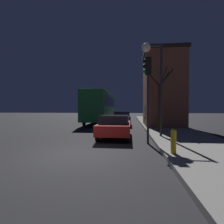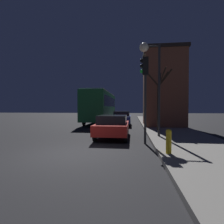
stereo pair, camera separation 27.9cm
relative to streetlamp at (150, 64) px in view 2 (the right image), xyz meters
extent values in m
plane|color=black|center=(-3.61, -4.05, -4.51)|extent=(120.00, 120.00, 0.00)
cube|color=slate|center=(1.86, -4.05, -4.42)|extent=(3.84, 60.00, 0.18)
cube|color=brown|center=(1.91, 6.90, -0.88)|extent=(3.54, 4.32, 6.90)
cube|color=black|center=(1.91, 6.90, 2.72)|extent=(3.78, 4.56, 0.30)
cube|color=#E5C67F|center=(0.12, 6.28, -2.93)|extent=(0.03, 0.70, 1.10)
cube|color=#E5C67F|center=(0.12, 7.52, -2.93)|extent=(0.03, 0.70, 1.10)
cube|color=#E5C67F|center=(0.12, 6.28, 1.97)|extent=(0.03, 0.70, 1.10)
cube|color=#E5C67F|center=(0.12, 7.52, 1.97)|extent=(0.03, 0.70, 1.10)
cylinder|color=#28282B|center=(0.54, 0.00, -1.59)|extent=(0.14, 0.14, 5.47)
cylinder|color=#28282B|center=(0.09, 0.00, 1.04)|extent=(0.90, 0.09, 0.09)
sphere|color=#F4EAC6|center=(-0.36, 0.00, 0.99)|extent=(0.55, 0.55, 0.55)
cylinder|color=#28282B|center=(-0.38, -1.56, -2.72)|extent=(0.12, 0.12, 3.56)
cube|color=black|center=(-0.38, -1.56, -0.49)|extent=(0.30, 0.24, 0.90)
sphere|color=black|center=(-0.56, -1.56, -0.22)|extent=(0.20, 0.20, 0.20)
sphere|color=black|center=(-0.56, -1.56, -0.49)|extent=(0.20, 0.20, 0.20)
sphere|color=green|center=(-0.56, -1.56, -0.76)|extent=(0.20, 0.20, 0.20)
cylinder|color=#2D2319|center=(0.90, 2.63, -2.67)|extent=(0.23, 0.23, 3.32)
cylinder|color=#2D2319|center=(1.37, 2.62, -0.40)|extent=(1.04, 0.14, 1.29)
cylinder|color=#2D2319|center=(1.10, 2.32, -0.38)|extent=(0.53, 0.75, 1.31)
cylinder|color=#2D2319|center=(0.49, 2.69, -0.51)|extent=(0.92, 0.23, 1.06)
cylinder|color=#2D2319|center=(1.02, 2.90, -0.49)|extent=(0.37, 0.65, 1.08)
cylinder|color=#2D2319|center=(1.20, 2.43, -0.53)|extent=(0.74, 0.55, 1.02)
cube|color=#1E6B33|center=(-4.97, 10.69, -2.44)|extent=(2.48, 10.75, 3.17)
cube|color=black|center=(-4.97, 10.69, -1.87)|extent=(2.50, 9.89, 1.14)
cube|color=#B2B2B2|center=(-4.97, 10.69, -0.80)|extent=(2.36, 10.21, 0.12)
cylinder|color=black|center=(-3.82, 14.18, -4.03)|extent=(0.18, 0.96, 0.96)
cylinder|color=black|center=(-6.12, 14.18, -4.03)|extent=(0.18, 0.96, 0.96)
cylinder|color=black|center=(-3.82, 7.19, -4.03)|extent=(0.18, 0.96, 0.96)
cylinder|color=black|center=(-6.12, 7.19, -4.03)|extent=(0.18, 0.96, 0.96)
cube|color=#B21E19|center=(-2.24, 0.08, -3.87)|extent=(1.88, 4.13, 0.59)
cube|color=black|center=(-2.24, -0.13, -3.34)|extent=(1.65, 2.15, 0.48)
cylinder|color=black|center=(-1.39, 1.42, -4.16)|extent=(0.18, 0.69, 0.69)
cylinder|color=black|center=(-3.09, 1.42, -4.16)|extent=(0.18, 0.69, 0.69)
cylinder|color=black|center=(-1.39, -1.26, -4.16)|extent=(0.18, 0.69, 0.69)
cylinder|color=black|center=(-3.09, -1.26, -4.16)|extent=(0.18, 0.69, 0.69)
cube|color=navy|center=(-2.13, 7.77, -3.82)|extent=(1.78, 4.25, 0.68)
cube|color=black|center=(-2.13, 7.56, -3.23)|extent=(1.56, 2.21, 0.50)
cylinder|color=black|center=(-1.34, 9.15, -4.16)|extent=(0.18, 0.70, 0.70)
cylinder|color=black|center=(-2.93, 9.15, -4.16)|extent=(0.18, 0.70, 0.70)
cylinder|color=black|center=(-1.34, 6.39, -4.16)|extent=(0.18, 0.70, 0.70)
cylinder|color=black|center=(-2.93, 6.39, -4.16)|extent=(0.18, 0.70, 0.70)
cylinder|color=gold|center=(0.29, -4.12, -3.96)|extent=(0.20, 0.20, 0.75)
sphere|color=gold|center=(0.29, -4.12, -3.53)|extent=(0.21, 0.21, 0.21)
camera|label=1|loc=(-1.31, -10.73, -2.66)|focal=28.00mm
camera|label=2|loc=(-1.04, -10.70, -2.66)|focal=28.00mm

